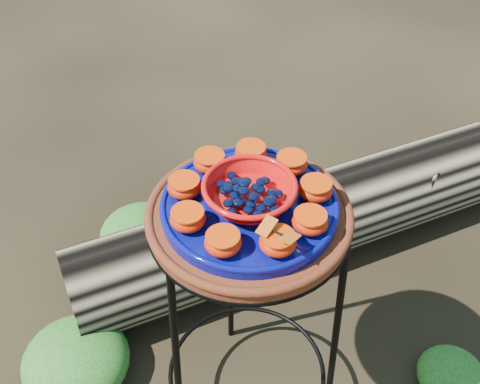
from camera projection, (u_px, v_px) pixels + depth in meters
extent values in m
cylinder|color=#3F1C07|center=(249.00, 217.00, 1.18)|extent=(0.40, 0.40, 0.03)
cylinder|color=#000E40|center=(249.00, 207.00, 1.16)|extent=(0.34, 0.34, 0.02)
ellipsoid|color=#B52009|center=(278.00, 242.00, 1.05)|extent=(0.07, 0.07, 0.04)
ellipsoid|color=#B52009|center=(310.00, 222.00, 1.09)|extent=(0.07, 0.07, 0.04)
ellipsoid|color=#B52009|center=(315.00, 190.00, 1.15)|extent=(0.07, 0.07, 0.04)
ellipsoid|color=#B52009|center=(291.00, 164.00, 1.21)|extent=(0.07, 0.07, 0.04)
ellipsoid|color=#B52009|center=(251.00, 153.00, 1.23)|extent=(0.07, 0.07, 0.04)
ellipsoid|color=#B52009|center=(210.00, 162.00, 1.21)|extent=(0.07, 0.07, 0.04)
ellipsoid|color=#B52009|center=(184.00, 187.00, 1.16)|extent=(0.07, 0.07, 0.04)
ellipsoid|color=#B52009|center=(188.00, 219.00, 1.09)|extent=(0.07, 0.07, 0.04)
ellipsoid|color=#B52009|center=(223.00, 242.00, 1.05)|extent=(0.07, 0.07, 0.04)
ellipsoid|color=#1A4814|center=(75.00, 360.00, 1.67)|extent=(0.30, 0.30, 0.15)
ellipsoid|color=#1A4814|center=(452.00, 374.00, 1.67)|extent=(0.19, 0.19, 0.09)
ellipsoid|color=#1A4814|center=(142.00, 233.00, 2.03)|extent=(0.28, 0.28, 0.14)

